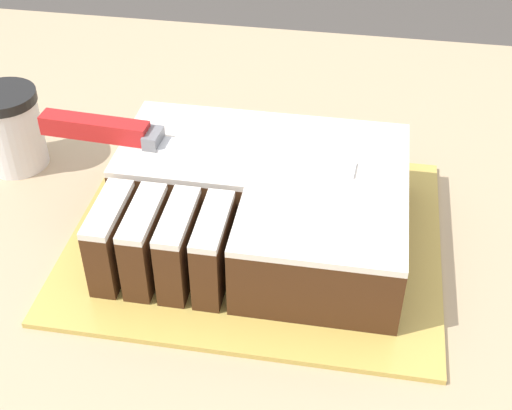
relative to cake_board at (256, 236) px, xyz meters
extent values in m
cube|color=gold|center=(0.00, 0.00, 0.00)|extent=(0.40, 0.33, 0.01)
cube|color=#472814|center=(0.00, 0.05, 0.04)|extent=(0.31, 0.14, 0.08)
cube|color=white|center=(0.00, 0.05, 0.08)|extent=(0.31, 0.14, 0.01)
cube|color=#472814|center=(0.07, -0.07, 0.04)|extent=(0.16, 0.10, 0.08)
cube|color=white|center=(0.07, -0.07, 0.08)|extent=(0.16, 0.10, 0.01)
cube|color=#472814|center=(-0.13, -0.08, 0.04)|extent=(0.03, 0.09, 0.08)
cube|color=white|center=(-0.13, -0.08, 0.08)|extent=(0.03, 0.09, 0.01)
cube|color=#472814|center=(-0.10, -0.08, 0.04)|extent=(0.03, 0.09, 0.08)
cube|color=white|center=(-0.10, -0.08, 0.08)|extent=(0.03, 0.09, 0.01)
cube|color=#472814|center=(-0.06, -0.08, 0.04)|extent=(0.03, 0.09, 0.08)
cube|color=white|center=(-0.06, -0.08, 0.08)|extent=(0.03, 0.09, 0.01)
cube|color=#472814|center=(-0.03, -0.08, 0.04)|extent=(0.03, 0.09, 0.08)
cube|color=white|center=(-0.03, -0.08, 0.08)|extent=(0.03, 0.09, 0.01)
cube|color=silver|center=(-0.01, 0.03, 0.09)|extent=(0.23, 0.04, 0.00)
cube|color=slate|center=(-0.12, 0.03, 0.09)|extent=(0.02, 0.03, 0.02)
cube|color=red|center=(-0.18, 0.04, 0.10)|extent=(0.12, 0.03, 0.02)
cylinder|color=white|center=(-0.32, 0.09, 0.04)|extent=(0.07, 0.07, 0.09)
cylinder|color=black|center=(-0.32, 0.09, 0.09)|extent=(0.08, 0.08, 0.01)
camera|label=1|loc=(0.10, -0.58, 0.51)|focal=50.00mm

